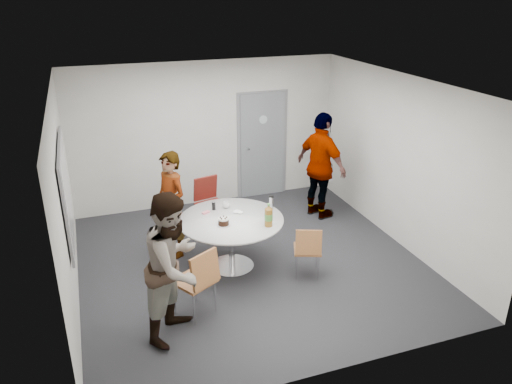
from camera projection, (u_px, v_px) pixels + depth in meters
name	position (u px, v px, depth m)	size (l,w,h in m)	color
floor	(250.00, 262.00, 7.63)	(5.00, 5.00, 0.00)	black
ceiling	(250.00, 85.00, 6.59)	(5.00, 5.00, 0.00)	silver
wall_back	(207.00, 134.00, 9.28)	(5.00, 5.00, 0.00)	silver
wall_left	(64.00, 204.00, 6.34)	(5.00, 5.00, 0.00)	silver
wall_right	(400.00, 161.00, 7.88)	(5.00, 5.00, 0.00)	silver
wall_front	(332.00, 266.00, 4.93)	(5.00, 5.00, 0.00)	silver
door	(262.00, 145.00, 9.73)	(1.02, 0.17, 2.12)	slate
whiteboard	(66.00, 191.00, 6.48)	(0.04, 1.90, 1.25)	slate
table	(233.00, 226.00, 7.24)	(1.52, 1.52, 1.14)	silver
chair_near_left	(199.00, 277.00, 6.18)	(0.63, 0.64, 0.95)	brown
chair_near_right	(308.00, 247.00, 7.06)	(0.50, 0.52, 0.80)	brown
chair_far	(209.00, 198.00, 8.46)	(0.54, 0.57, 0.94)	#601913
person_main	(171.00, 205.00, 7.57)	(0.61, 0.40, 1.67)	#A5C6EA
person_left	(174.00, 266.00, 5.78)	(0.89, 0.69, 1.83)	white
person_right	(321.00, 166.00, 8.79)	(1.13, 0.47, 1.93)	black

